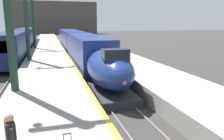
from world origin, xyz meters
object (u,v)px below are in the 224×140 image
at_px(highspeed_train_main, 79,46).
at_px(station_column_distant, 33,12).
at_px(passenger_near_edge, 11,140).
at_px(station_column_far, 25,8).
at_px(regional_train_adjacent, 22,40).

height_order(highspeed_train_main, station_column_distant, station_column_distant).
relative_size(station_column_distant, passenger_near_edge, 5.29).
height_order(highspeed_train_main, passenger_near_edge, highspeed_train_main).
height_order(highspeed_train_main, station_column_far, station_column_far).
xyz_separation_m(regional_train_adjacent, station_column_distant, (2.20, -3.49, 4.31)).
distance_m(highspeed_train_main, regional_train_adjacent, 13.22).
relative_size(highspeed_train_main, station_column_distant, 4.26).
bearing_deg(passenger_near_edge, regional_train_adjacent, 95.25).
bearing_deg(station_column_distant, station_column_far, -90.00).
distance_m(station_column_far, passenger_near_edge, 19.62).
relative_size(regional_train_adjacent, station_column_distant, 4.10).
bearing_deg(station_column_far, regional_train_adjacent, 98.14).
relative_size(highspeed_train_main, passenger_near_edge, 22.51).
bearing_deg(highspeed_train_main, station_column_far, -140.08).
height_order(regional_train_adjacent, station_column_distant, station_column_distant).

